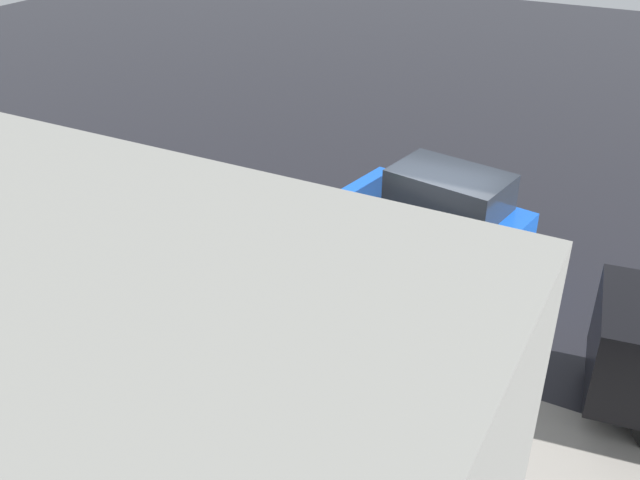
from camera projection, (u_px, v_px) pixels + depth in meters
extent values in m
plane|color=black|center=(418.00, 278.00, 14.80)|extent=(60.00, 60.00, 0.00)
cube|color=gray|center=(325.00, 399.00, 11.56)|extent=(24.00, 3.20, 0.04)
cube|color=blue|center=(433.00, 223.00, 15.20)|extent=(4.13, 2.33, 0.99)
cube|color=#1E232B|center=(450.00, 190.00, 14.60)|extent=(2.56, 1.87, 0.77)
cylinder|color=black|center=(364.00, 238.00, 15.64)|extent=(0.63, 0.32, 0.60)
cylinder|color=black|center=(398.00, 214.00, 16.62)|extent=(0.63, 0.32, 0.60)
cylinder|color=black|center=(469.00, 277.00, 14.27)|extent=(0.63, 0.32, 0.60)
cylinder|color=black|center=(500.00, 248.00, 15.26)|extent=(0.63, 0.32, 0.60)
cylinder|color=#197A2D|center=(190.00, 291.00, 13.80)|extent=(0.22, 0.22, 0.62)
sphere|color=#197A2D|center=(188.00, 275.00, 13.62)|extent=(0.26, 0.26, 0.26)
cylinder|color=#197A2D|center=(196.00, 290.00, 13.70)|extent=(0.10, 0.09, 0.09)
cylinder|color=#197A2D|center=(183.00, 286.00, 13.83)|extent=(0.10, 0.09, 0.09)
cylinder|color=#2D2D2D|center=(191.00, 303.00, 13.94)|extent=(0.31, 0.31, 0.06)
cube|color=#B2262D|center=(146.00, 271.00, 13.64)|extent=(0.37, 0.43, 0.55)
sphere|color=tan|center=(144.00, 254.00, 13.45)|extent=(0.22, 0.22, 0.22)
cylinder|color=#1E1E2D|center=(150.00, 291.00, 13.96)|extent=(0.13, 0.13, 0.45)
cylinder|color=#1E1E2D|center=(148.00, 296.00, 13.81)|extent=(0.13, 0.13, 0.45)
cylinder|color=#B2262D|center=(149.00, 265.00, 13.85)|extent=(0.09, 0.09, 0.50)
cylinder|color=#B2262D|center=(143.00, 278.00, 13.43)|extent=(0.09, 0.09, 0.50)
cylinder|color=#B7BABF|center=(279.00, 416.00, 10.51)|extent=(0.04, 0.04, 1.05)
cylinder|color=#B7BABF|center=(137.00, 361.00, 11.62)|extent=(0.04, 0.04, 1.05)
cylinder|color=#B7BABF|center=(364.00, 423.00, 9.73)|extent=(8.14, 0.04, 0.04)
cylinder|color=#B7BABF|center=(363.00, 446.00, 9.93)|extent=(8.14, 0.04, 0.04)
cylinder|color=#4C4C51|center=(146.00, 286.00, 12.33)|extent=(0.07, 0.07, 2.40)
cube|color=black|center=(140.00, 239.00, 11.86)|extent=(0.04, 0.44, 0.44)
cylinder|color=black|center=(381.00, 242.00, 16.08)|extent=(3.70, 3.70, 0.01)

